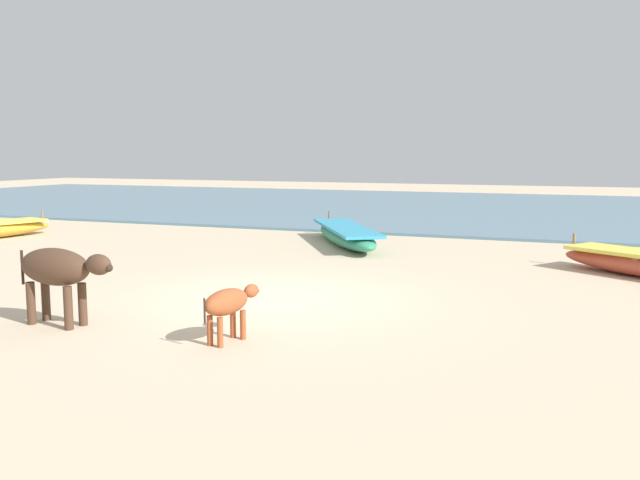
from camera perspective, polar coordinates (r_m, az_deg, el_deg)
The scene contains 5 objects.
ground at distance 10.93m, azimuth -4.18°, elevation -4.98°, with size 80.00×80.00×0.00m, color beige.
sea_water at distance 28.89m, azimuth 12.32°, elevation 2.64°, with size 60.00×20.00×0.08m, color slate.
fishing_boat_0 at distance 17.25m, azimuth 2.19°, elevation 0.45°, with size 3.36×4.60×0.67m.
cow_adult_dark at distance 9.81m, azimuth -21.03°, elevation -2.37°, with size 1.63×0.54×1.05m.
calf_near_rust at distance 8.50m, azimuth -7.67°, elevation -5.28°, with size 0.43×1.02×0.67m.
Camera 1 is at (4.67, -9.60, 2.33)m, focal length 38.30 mm.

